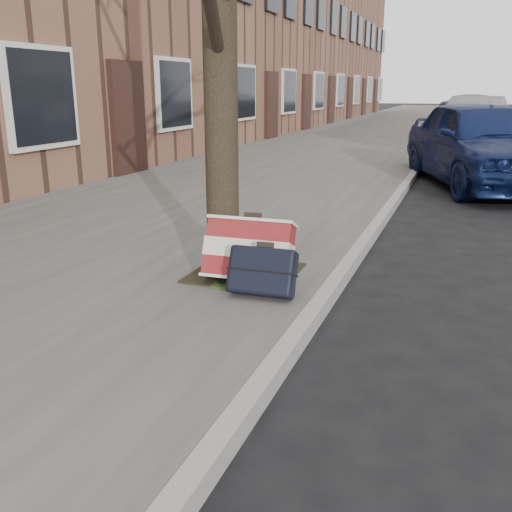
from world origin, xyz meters
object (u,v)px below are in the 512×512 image
(car_near_front, at_px, (482,143))
(suitcase_red, at_px, (249,251))
(car_near_mid, at_px, (474,119))
(suitcase_navy, at_px, (262,271))

(car_near_front, bearing_deg, suitcase_red, -125.04)
(suitcase_red, relative_size, car_near_mid, 0.16)
(suitcase_navy, bearing_deg, suitcase_red, 127.11)
(suitcase_red, distance_m, car_near_mid, 15.18)
(suitcase_red, height_order, car_near_mid, car_near_mid)
(suitcase_navy, xyz_separation_m, car_near_mid, (1.40, 15.34, 0.37))
(car_near_front, bearing_deg, car_near_mid, 71.51)
(suitcase_navy, relative_size, car_near_mid, 0.12)
(suitcase_navy, relative_size, car_near_front, 0.12)
(suitcase_navy, bearing_deg, car_near_front, 74.25)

